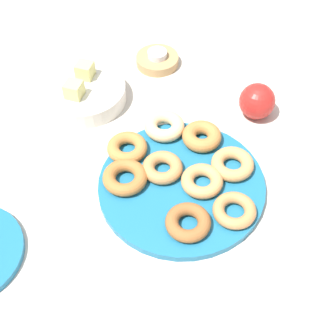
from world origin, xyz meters
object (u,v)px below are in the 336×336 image
object	(u,v)px
donut_4	(127,148)
melon_chunk_left	(74,90)
melon_chunk_right	(85,70)
candle_holder	(157,60)
donut_7	(164,126)
donut_plate	(182,185)
donut_2	(232,164)
fruit_bowl	(84,94)
donut_8	(202,181)
donut_3	(162,168)
donut_0	(188,222)
apple	(257,101)
donut_1	(125,177)
donut_6	(202,136)
tealight	(157,54)
donut_5	(234,210)

from	to	relation	value
donut_4	melon_chunk_left	bearing A→B (deg)	67.15
melon_chunk_right	candle_holder	bearing A→B (deg)	-33.14
donut_7	candle_holder	distance (m)	0.24
donut_plate	donut_2	distance (m)	0.11
donut_7	donut_plate	bearing A→B (deg)	-139.63
candle_holder	melon_chunk_left	bearing A→B (deg)	158.37
fruit_bowl	donut_8	bearing A→B (deg)	-108.50
donut_2	melon_chunk_left	size ratio (longest dim) A/B	2.37
donut_3	donut_0	bearing A→B (deg)	-133.03
donut_0	melon_chunk_right	size ratio (longest dim) A/B	2.33
donut_0	donut_plate	bearing A→B (deg)	32.12
donut_4	apple	bearing A→B (deg)	-38.94
donut_1	donut_8	size ratio (longest dim) A/B	1.07
donut_2	donut_6	distance (m)	0.09
donut_3	candle_holder	world-z (taller)	donut_3
donut_2	donut_6	world-z (taller)	donut_6
melon_chunk_left	melon_chunk_right	bearing A→B (deg)	12.09
tealight	donut_3	bearing A→B (deg)	-150.87
donut_3	donut_6	xyz separation A→B (m)	(0.11, -0.04, 0.00)
donut_0	donut_3	distance (m)	0.14
donut_3	donut_1	bearing A→B (deg)	135.59
donut_2	donut_3	size ratio (longest dim) A/B	1.06
donut_plate	donut_2	bearing A→B (deg)	-42.86
tealight	donut_4	bearing A→B (deg)	-164.03
donut_4	apple	world-z (taller)	apple
donut_8	melon_chunk_left	world-z (taller)	melon_chunk_left
donut_0	donut_5	world-z (taller)	donut_0
donut_plate	melon_chunk_left	size ratio (longest dim) A/B	9.12
donut_5	donut_7	bearing A→B (deg)	58.07
tealight	fruit_bowl	distance (m)	0.21
donut_4	donut_5	bearing A→B (deg)	-99.93
donut_1	candle_holder	distance (m)	0.38
donut_5	apple	size ratio (longest dim) A/B	1.03
fruit_bowl	apple	distance (m)	0.39
fruit_bowl	donut_4	bearing A→B (deg)	-121.46
apple	donut_2	bearing A→B (deg)	-174.93
donut_0	tealight	distance (m)	0.49
donut_6	donut_8	size ratio (longest dim) A/B	1.00
donut_5	donut_8	distance (m)	0.09
donut_plate	donut_5	distance (m)	0.12
donut_1	donut_4	distance (m)	0.08
donut_1	donut_2	xyz separation A→B (m)	(0.13, -0.17, -0.00)
donut_plate	donut_7	size ratio (longest dim) A/B	3.86
donut_6	fruit_bowl	distance (m)	0.30
melon_chunk_right	donut_plate	bearing A→B (deg)	-116.65
candle_holder	donut_6	bearing A→B (deg)	-133.83
donut_6	tealight	size ratio (longest dim) A/B	1.75
donut_1	apple	size ratio (longest dim) A/B	1.11
donut_2	apple	world-z (taller)	apple
donut_4	donut_5	world-z (taller)	donut_4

